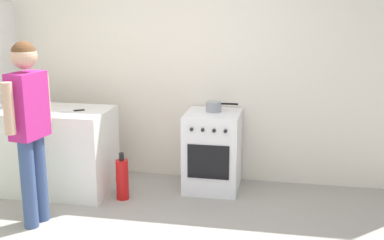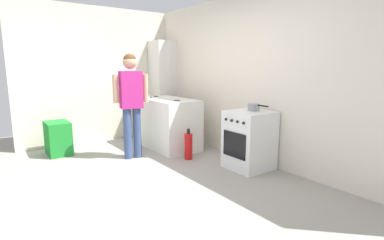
# 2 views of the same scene
# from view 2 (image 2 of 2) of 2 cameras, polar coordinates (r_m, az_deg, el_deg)

# --- Properties ---
(ground_plane) EXTENTS (8.00, 8.00, 0.00)m
(ground_plane) POSITION_cam_2_polar(r_m,az_deg,el_deg) (3.95, -9.64, -12.06)
(ground_plane) COLOR gray
(back_wall) EXTENTS (6.00, 0.10, 2.60)m
(back_wall) POSITION_cam_2_polar(r_m,az_deg,el_deg) (4.83, 11.28, 7.85)
(back_wall) COLOR silver
(back_wall) RESTS_ON ground
(side_wall_left) EXTENTS (0.10, 3.10, 2.60)m
(side_wall_left) POSITION_cam_2_polar(r_m,az_deg,el_deg) (6.22, -17.38, 8.11)
(side_wall_left) COLOR silver
(side_wall_left) RESTS_ON ground
(counter_unit) EXTENTS (1.30, 0.70, 0.90)m
(counter_unit) POSITION_cam_2_polar(r_m,az_deg,el_deg) (5.51, -4.79, -0.59)
(counter_unit) COLOR silver
(counter_unit) RESTS_ON ground
(oven_left) EXTENTS (0.58, 0.62, 0.85)m
(oven_left) POSITION_cam_2_polar(r_m,az_deg,el_deg) (4.45, 10.89, -3.75)
(oven_left) COLOR white
(oven_left) RESTS_ON ground
(pot) EXTENTS (0.35, 0.17, 0.11)m
(pot) POSITION_cam_2_polar(r_m,az_deg,el_deg) (4.41, 11.68, 2.43)
(pot) COLOR gray
(pot) RESTS_ON oven_left
(knife_carving) EXTENTS (0.30, 0.19, 0.01)m
(knife_carving) POSITION_cam_2_polar(r_m,az_deg,el_deg) (5.73, -7.83, 4.36)
(knife_carving) COLOR silver
(knife_carving) RESTS_ON counter_unit
(knife_bread) EXTENTS (0.31, 0.22, 0.01)m
(knife_bread) POSITION_cam_2_polar(r_m,az_deg,el_deg) (5.18, -3.98, 3.80)
(knife_bread) COLOR silver
(knife_bread) RESTS_ON counter_unit
(knife_paring) EXTENTS (0.21, 0.04, 0.01)m
(knife_paring) POSITION_cam_2_polar(r_m,az_deg,el_deg) (5.81, -6.69, 4.48)
(knife_paring) COLOR silver
(knife_paring) RESTS_ON counter_unit
(person) EXTENTS (0.25, 0.56, 1.68)m
(person) POSITION_cam_2_polar(r_m,az_deg,el_deg) (4.86, -11.52, 4.40)
(person) COLOR #384C7A
(person) RESTS_ON ground
(fire_extinguisher) EXTENTS (0.13, 0.13, 0.50)m
(fire_extinguisher) POSITION_cam_2_polar(r_m,az_deg,el_deg) (4.84, -0.68, -4.97)
(fire_extinguisher) COLOR red
(fire_extinguisher) RESTS_ON ground
(recycling_crate_lower) EXTENTS (0.52, 0.36, 0.28)m
(recycling_crate_lower) POSITION_cam_2_polar(r_m,az_deg,el_deg) (5.61, -24.04, -4.55)
(recycling_crate_lower) COLOR #1E842D
(recycling_crate_lower) RESTS_ON ground
(recycling_crate_upper) EXTENTS (0.52, 0.36, 0.28)m
(recycling_crate_upper) POSITION_cam_2_polar(r_m,az_deg,el_deg) (5.54, -24.25, -1.75)
(recycling_crate_upper) COLOR #1E842D
(recycling_crate_upper) RESTS_ON recycling_crate_lower
(larder_cabinet) EXTENTS (0.48, 0.44, 2.00)m
(larder_cabinet) POSITION_cam_2_polar(r_m,az_deg,el_deg) (6.49, -5.56, 5.96)
(larder_cabinet) COLOR silver
(larder_cabinet) RESTS_ON ground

